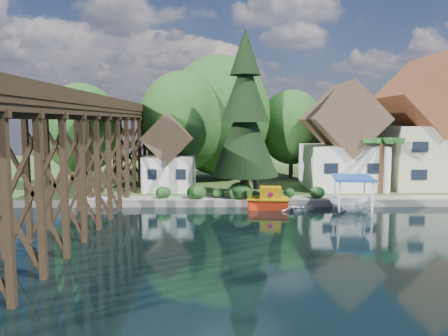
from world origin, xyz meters
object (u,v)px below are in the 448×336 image
Objects in this scene: trestle_bridge at (93,148)px; boat_white_a at (296,206)px; house_center at (425,132)px; tugboat at (268,200)px; shed at (169,158)px; palm_tree at (382,142)px; conifer at (245,116)px; house_left at (342,144)px; boat_canopy at (352,196)px.

trestle_bridge reaches higher than boat_white_a.
house_center is 20.80m from tugboat.
shed is 1.37× the size of palm_tree.
conifer is 4.52× the size of boat_white_a.
shed is (-18.00, -1.50, -1.31)m from house_left.
boat_white_a is at bearing -149.36° from palm_tree.
boat_canopy is (-10.79, -10.50, -5.16)m from house_center.
conifer is at bearing -175.95° from palm_tree.
trestle_bridge is 8.85× the size of boat_canopy.
house_left is at bearing -176.82° from house_center.
shed is (5.00, 9.33, -1.52)m from trestle_bridge.
boat_canopy is at bearing -85.29° from boat_white_a.
conifer is (-19.51, -5.45, 1.57)m from house_center.
house_left is at bearing 79.87° from boat_canopy.
tugboat is (14.32, 1.95, -4.59)m from trestle_bridge.
palm_tree is (13.30, 0.94, -2.48)m from conifer.
palm_tree is at bearing 52.62° from boat_canopy.
shed is at bearing 152.33° from boat_canopy.
conifer is at bearing 149.92° from boat_canopy.
house_center reaches higher than shed.
trestle_bridge is 4.01× the size of house_left.
house_center is 20.31m from conifer.
shed is 2.28× the size of boat_white_a.
conifer is (12.49, 5.88, 2.64)m from trestle_bridge.
conifer reaches higher than trestle_bridge.
house_left is 10.88m from boat_canopy.
trestle_bridge is 11.92× the size of tugboat.
house_center reaches higher than boat_canopy.
house_left is at bearing 124.82° from palm_tree.
house_center is 7.73m from palm_tree.
tugboat is at bearing 170.76° from boat_canopy.
house_center reaches higher than palm_tree.
shed is at bearing 155.28° from conifer.
boat_white_a is (2.30, -0.56, -0.41)m from tugboat.
boat_canopy is (8.72, -5.05, -6.73)m from conifer.
house_left is at bearing 25.23° from conifer.
tugboat is at bearing 87.86° from boat_white_a.
boat_canopy is (21.21, 0.83, -4.10)m from trestle_bridge.
house_left is at bearing 4.77° from shed.
boat_canopy is (-4.58, -5.99, -4.25)m from palm_tree.
conifer is (-10.51, -4.95, 2.85)m from house_left.
boat_canopy is (16.21, -8.50, -2.57)m from shed.
house_left is 11.96m from conifer.
shed is 1.57× the size of boat_canopy.
boat_canopy is at bearing -100.13° from house_left.
house_left is 12.36m from boat_white_a.
trestle_bridge is 5.63× the size of shed.
shed is at bearing -175.76° from house_center.
tugboat is 1.08× the size of boat_white_a.
house_left is 9.10m from house_center.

